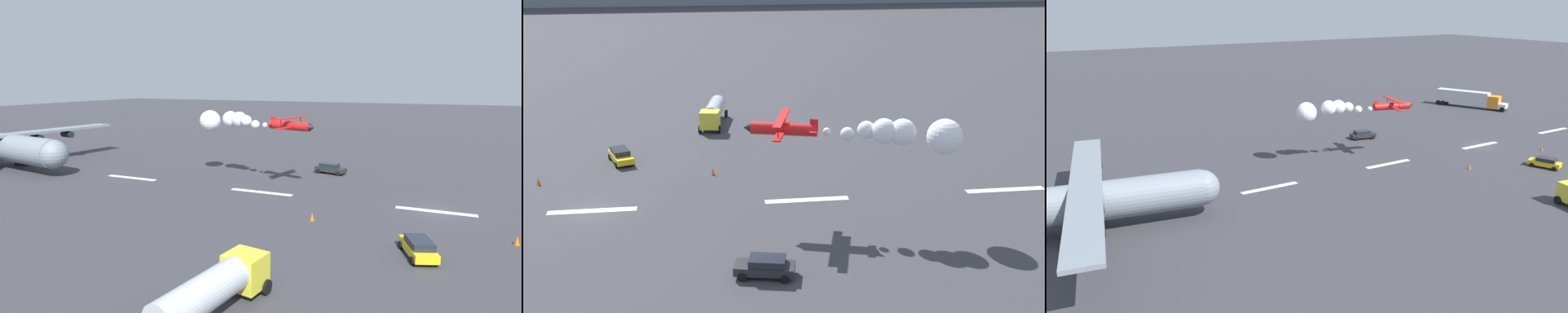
{
  "view_description": "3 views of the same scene",
  "coord_description": "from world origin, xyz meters",
  "views": [
    {
      "loc": [
        0.6,
        45.83,
        13.48
      ],
      "look_at": [
        19.4,
        1.21,
        4.69
      ],
      "focal_mm": 28.75,
      "sensor_mm": 36.0,
      "label": 1
    },
    {
      "loc": [
        10.58,
        -55.1,
        24.02
      ],
      "look_at": [
        17.28,
        -2.96,
        5.52
      ],
      "focal_mm": 44.02,
      "sensor_mm": 36.0,
      "label": 2
    },
    {
      "loc": [
        66.59,
        55.24,
        23.31
      ],
      "look_at": [
        34.01,
        0.0,
        3.4
      ],
      "focal_mm": 34.46,
      "sensor_mm": 36.0,
      "label": 3
    }
  ],
  "objects": [
    {
      "name": "ground_plane",
      "position": [
        0.0,
        0.0,
        0.0
      ],
      "size": [
        440.0,
        440.0,
        0.0
      ],
      "primitive_type": "plane",
      "color": "#38383D",
      "rests_on": "ground"
    },
    {
      "name": "runway_stripe_3",
      "position": [
        0.0,
        0.0,
        0.01
      ],
      "size": [
        8.0,
        0.9,
        0.01
      ],
      "primitive_type": "cube",
      "color": "white",
      "rests_on": "ground"
    },
    {
      "name": "runway_stripe_4",
      "position": [
        19.85,
        0.0,
        0.01
      ],
      "size": [
        8.0,
        0.9,
        0.01
      ],
      "primitive_type": "cube",
      "color": "white",
      "rests_on": "ground"
    },
    {
      "name": "runway_stripe_5",
      "position": [
        39.7,
        0.0,
        0.01
      ],
      "size": [
        8.0,
        0.9,
        0.01
      ],
      "primitive_type": "cube",
      "color": "white",
      "rests_on": "ground"
    },
    {
      "name": "cargo_transport_plane",
      "position": [
        60.58,
        2.28,
        3.49
      ],
      "size": [
        25.74,
        36.63,
        11.41
      ],
      "color": "gray",
      "rests_on": "ground"
    },
    {
      "name": "stunt_biplane_red",
      "position": [
        26.54,
        -5.47,
        8.04
      ],
      "size": [
        18.22,
        7.96,
        3.04
      ],
      "color": "red"
    },
    {
      "name": "fuel_tanker_truck",
      "position": [
        11.69,
        26.35,
        1.74
      ],
      "size": [
        4.06,
        9.01,
        2.9
      ],
      "color": "yellow",
      "rests_on": "ground"
    },
    {
      "name": "followme_car_yellow",
      "position": [
        14.53,
        -13.65,
        0.81
      ],
      "size": [
        4.72,
        2.77,
        1.52
      ],
      "color": "#262628",
      "rests_on": "ground"
    },
    {
      "name": "airport_staff_sedan",
      "position": [
        1.18,
        12.98,
        0.81
      ],
      "size": [
        3.2,
        4.71,
        1.52
      ],
      "color": "yellow",
      "rests_on": "ground"
    },
    {
      "name": "traffic_cone_near",
      "position": [
        -6.31,
        7.21,
        0.38
      ],
      "size": [
        0.44,
        0.44,
        0.75
      ],
      "primitive_type": "cone",
      "color": "orange",
      "rests_on": "ground"
    },
    {
      "name": "traffic_cone_far",
      "position": [
        11.15,
        7.83,
        0.38
      ],
      "size": [
        0.44,
        0.44,
        0.75
      ],
      "primitive_type": "cone",
      "color": "orange",
      "rests_on": "ground"
    }
  ]
}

